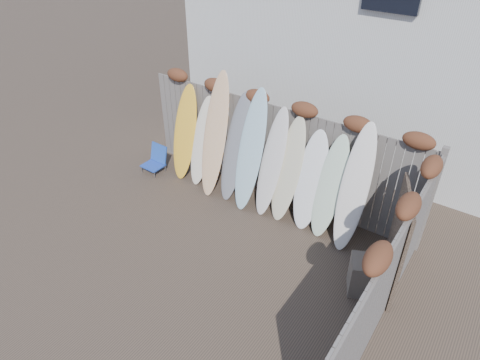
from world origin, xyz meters
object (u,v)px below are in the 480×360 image
Objects in this scene: lattice_panel at (397,242)px; wooden_crate at (367,276)px; beach_chair at (156,159)px; surfboard_0 at (185,133)px.

wooden_crate is at bearing -148.37° from lattice_panel.
lattice_panel reaches higher than wooden_crate.
wooden_crate is at bearing -7.69° from beach_chair.
surfboard_0 is at bearing 27.00° from beach_chair.
surfboard_0 is at bearing 150.55° from lattice_panel.
lattice_panel is at bearing -3.87° from beach_chair.
beach_chair is 5.53m from lattice_panel.
beach_chair is 0.29× the size of surfboard_0.
surfboard_0 reaches higher than beach_chair.
wooden_crate is 4.75m from surfboard_0.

